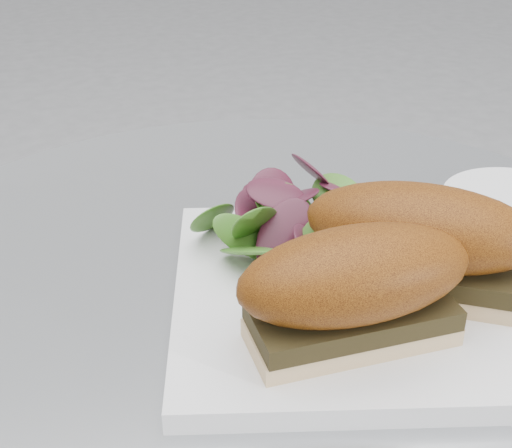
# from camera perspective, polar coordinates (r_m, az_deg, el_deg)

# --- Properties ---
(plate) EXTENTS (0.31, 0.31, 0.02)m
(plate) POSITION_cam_1_polar(r_m,az_deg,el_deg) (0.53, 7.34, -5.65)
(plate) COLOR white
(plate) RESTS_ON table
(sandwich_left) EXTENTS (0.16, 0.07, 0.08)m
(sandwich_left) POSITION_cam_1_polar(r_m,az_deg,el_deg) (0.45, 7.91, -4.97)
(sandwich_left) COLOR #D3B884
(sandwich_left) RESTS_ON plate
(sandwich_right) EXTENTS (0.18, 0.15, 0.08)m
(sandwich_right) POSITION_cam_1_polar(r_m,az_deg,el_deg) (0.51, 12.96, -1.13)
(sandwich_right) COLOR #D3B884
(sandwich_right) RESTS_ON plate
(salad) EXTENTS (0.12, 0.12, 0.05)m
(salad) POSITION_cam_1_polar(r_m,az_deg,el_deg) (0.57, 2.72, 0.93)
(salad) COLOR #4C7B28
(salad) RESTS_ON plate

